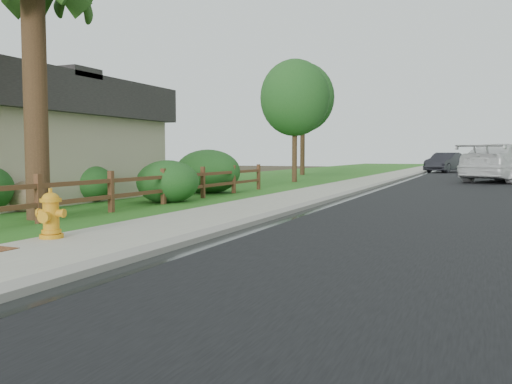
% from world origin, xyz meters
% --- Properties ---
extents(ground, '(120.00, 120.00, 0.00)m').
position_xyz_m(ground, '(0.00, 0.00, 0.00)').
color(ground, '#31281A').
extents(road, '(8.00, 90.00, 0.02)m').
position_xyz_m(road, '(4.60, 35.00, 0.01)').
color(road, black).
rests_on(road, ground).
extents(curb, '(0.40, 90.00, 0.12)m').
position_xyz_m(curb, '(0.40, 35.00, 0.06)').
color(curb, gray).
rests_on(curb, ground).
extents(wet_gutter, '(0.50, 90.00, 0.00)m').
position_xyz_m(wet_gutter, '(0.75, 35.00, 0.02)').
color(wet_gutter, black).
rests_on(wet_gutter, road).
extents(sidewalk, '(2.20, 90.00, 0.10)m').
position_xyz_m(sidewalk, '(-0.90, 35.00, 0.05)').
color(sidewalk, gray).
rests_on(sidewalk, ground).
extents(grass_strip, '(1.60, 90.00, 0.06)m').
position_xyz_m(grass_strip, '(-2.80, 35.00, 0.03)').
color(grass_strip, '#205819').
rests_on(grass_strip, ground).
extents(lawn_near, '(9.00, 90.00, 0.04)m').
position_xyz_m(lawn_near, '(-8.00, 35.00, 0.02)').
color(lawn_near, '#205819').
rests_on(lawn_near, ground).
extents(ranch_fence, '(0.12, 16.92, 1.10)m').
position_xyz_m(ranch_fence, '(-3.60, 6.40, 0.62)').
color(ranch_fence, '#482A18').
rests_on(ranch_fence, ground).
extents(fire_hydrant, '(0.56, 0.45, 0.84)m').
position_xyz_m(fire_hydrant, '(-1.70, 1.16, 0.49)').
color(fire_hydrant, gold).
rests_on(fire_hydrant, sidewalk).
extents(white_suv, '(5.31, 7.61, 2.05)m').
position_xyz_m(white_suv, '(6.01, 26.51, 1.04)').
color(white_suv, silver).
rests_on(white_suv, road).
extents(dark_car_far, '(3.12, 5.24, 1.63)m').
position_xyz_m(dark_car_far, '(2.00, 41.39, 0.84)').
color(dark_car_far, black).
rests_on(dark_car_far, road).
extents(boulder, '(1.44, 1.24, 0.82)m').
position_xyz_m(boulder, '(-6.00, 4.68, 0.41)').
color(boulder, brown).
rests_on(boulder, ground).
extents(shrub_b, '(2.39, 2.39, 1.34)m').
position_xyz_m(shrub_b, '(-3.90, 8.31, 0.67)').
color(shrub_b, '#194518').
rests_on(shrub_b, ground).
extents(shrub_c, '(1.77, 1.77, 1.20)m').
position_xyz_m(shrub_c, '(-6.34, 7.57, 0.60)').
color(shrub_c, '#194518').
rests_on(shrub_c, ground).
extents(shrub_d, '(2.92, 2.92, 1.70)m').
position_xyz_m(shrub_d, '(-4.75, 12.52, 0.85)').
color(shrub_d, '#194518').
rests_on(shrub_d, ground).
extents(tree_near_left, '(3.67, 3.67, 6.50)m').
position_xyz_m(tree_near_left, '(-4.31, 21.46, 4.47)').
color(tree_near_left, '#332314').
rests_on(tree_near_left, ground).
extents(tree_mid_left, '(4.46, 4.46, 7.97)m').
position_xyz_m(tree_mid_left, '(-7.00, 31.08, 5.50)').
color(tree_mid_left, '#332314').
rests_on(tree_mid_left, ground).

